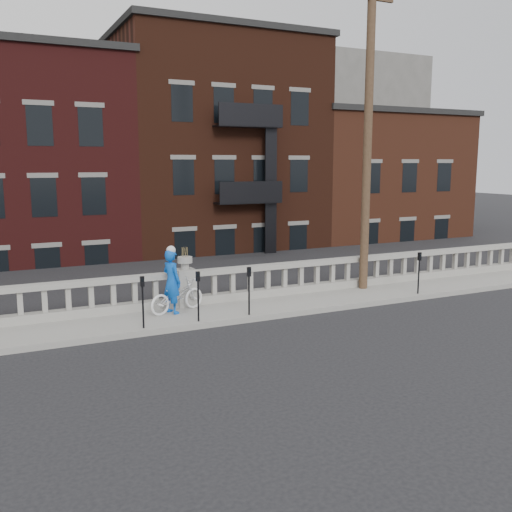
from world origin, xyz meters
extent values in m
plane|color=black|center=(0.00, 0.00, 0.00)|extent=(120.00, 120.00, 0.00)
cube|color=gray|center=(0.00, 3.00, 0.07)|extent=(32.00, 2.20, 0.15)
cube|color=gray|center=(0.00, 3.95, 0.28)|extent=(28.00, 0.34, 0.25)
cube|color=gray|center=(0.00, 3.95, 1.10)|extent=(28.00, 0.34, 0.16)
cube|color=gray|center=(0.00, 3.95, 0.70)|extent=(0.55, 0.55, 1.10)
cylinder|color=gray|center=(0.00, 3.95, 1.35)|extent=(0.24, 0.24, 0.20)
cylinder|color=gray|center=(0.00, 3.95, 1.53)|extent=(0.44, 0.44, 0.18)
cube|color=#605E59|center=(0.00, 4.30, -2.42)|extent=(36.00, 0.50, 5.15)
cube|color=black|center=(0.00, 25.95, -5.25)|extent=(80.00, 44.00, 0.50)
cube|color=#595651|center=(-2.00, 8.45, -3.00)|extent=(16.00, 7.00, 4.00)
cube|color=#595651|center=(22.00, 32.95, 4.00)|extent=(14.00, 14.00, 18.00)
cube|color=#421313|center=(-4.00, 19.95, 2.00)|extent=(10.00, 14.00, 14.00)
cube|color=black|center=(-4.00, 19.95, 9.15)|extent=(10.30, 14.30, 0.30)
cube|color=#3A1A10|center=(6.00, 19.95, 2.75)|extent=(10.00, 14.00, 15.50)
cube|color=black|center=(6.00, 19.95, 10.65)|extent=(10.30, 14.30, 0.30)
cube|color=#5D2C1C|center=(16.00, 19.95, 1.00)|extent=(10.00, 14.00, 12.00)
cube|color=black|center=(16.00, 19.95, 7.15)|extent=(10.30, 14.30, 0.30)
cylinder|color=#422D1E|center=(6.20, 3.60, 5.15)|extent=(0.28, 0.28, 10.00)
cylinder|color=black|center=(-1.75, 2.15, 0.70)|extent=(0.05, 0.05, 1.10)
cube|color=black|center=(-1.75, 2.15, 1.38)|extent=(0.10, 0.08, 0.26)
cube|color=black|center=(-1.75, 2.10, 1.42)|extent=(0.06, 0.01, 0.08)
cylinder|color=black|center=(-0.25, 2.15, 0.70)|extent=(0.05, 0.05, 1.10)
cube|color=black|center=(-0.25, 2.15, 1.38)|extent=(0.10, 0.08, 0.26)
cube|color=black|center=(-0.25, 2.10, 1.42)|extent=(0.06, 0.01, 0.08)
cylinder|color=black|center=(1.25, 2.15, 0.70)|extent=(0.05, 0.05, 1.10)
cube|color=black|center=(1.25, 2.15, 1.38)|extent=(0.10, 0.08, 0.26)
cube|color=black|center=(1.25, 2.10, 1.42)|extent=(0.06, 0.01, 0.08)
cylinder|color=black|center=(7.32, 2.15, 0.70)|extent=(0.05, 0.05, 1.10)
cube|color=black|center=(7.32, 2.15, 1.38)|extent=(0.10, 0.08, 0.26)
cube|color=black|center=(7.32, 2.10, 1.42)|extent=(0.06, 0.01, 0.08)
imported|color=white|center=(-0.46, 3.35, 0.62)|extent=(1.89, 1.18, 0.94)
imported|color=blue|center=(-0.62, 3.28, 1.06)|extent=(0.64, 0.77, 1.82)
camera|label=1|loc=(-5.25, -11.91, 4.38)|focal=40.00mm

